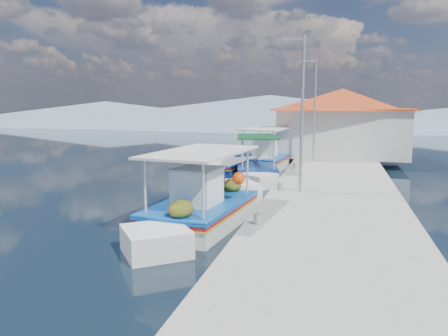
# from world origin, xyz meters

# --- Properties ---
(ground) EXTENTS (160.00, 160.00, 0.00)m
(ground) POSITION_xyz_m (0.00, 0.00, 0.00)
(ground) COLOR black
(ground) RESTS_ON ground
(quay) EXTENTS (5.00, 44.00, 0.50)m
(quay) POSITION_xyz_m (5.90, 6.00, 0.25)
(quay) COLOR #AAA89F
(quay) RESTS_ON ground
(bollards) EXTENTS (0.20, 17.20, 0.30)m
(bollards) POSITION_xyz_m (3.80, 5.25, 0.65)
(bollards) COLOR #A5A8AD
(bollards) RESTS_ON quay
(main_caique) EXTENTS (3.01, 8.21, 2.72)m
(main_caique) POSITION_xyz_m (1.74, -1.77, 0.52)
(main_caique) COLOR white
(main_caique) RESTS_ON ground
(caique_green_canopy) EXTENTS (2.97, 6.55, 2.51)m
(caique_green_canopy) POSITION_xyz_m (1.91, 7.34, 0.37)
(caique_green_canopy) COLOR white
(caique_green_canopy) RESTS_ON ground
(caique_blue_hull) EXTENTS (2.67, 6.70, 1.21)m
(caique_blue_hull) POSITION_xyz_m (0.02, 8.15, 0.33)
(caique_blue_hull) COLOR navy
(caique_blue_hull) RESTS_ON ground
(caique_far) EXTENTS (2.87, 7.77, 2.74)m
(caique_far) POSITION_xyz_m (1.80, 10.96, 0.51)
(caique_far) COLOR white
(caique_far) RESTS_ON ground
(harbor_building) EXTENTS (10.49, 10.49, 4.40)m
(harbor_building) POSITION_xyz_m (6.20, 15.00, 2.78)
(harbor_building) COLOR silver
(harbor_building) RESTS_ON quay
(lamp_post_near) EXTENTS (1.21, 0.14, 6.00)m
(lamp_post_near) POSITION_xyz_m (4.51, 2.00, 3.85)
(lamp_post_near) COLOR #A5A8AD
(lamp_post_near) RESTS_ON quay
(lamp_post_far) EXTENTS (1.21, 0.14, 6.00)m
(lamp_post_far) POSITION_xyz_m (4.51, 11.00, 3.85)
(lamp_post_far) COLOR #A5A8AD
(lamp_post_far) RESTS_ON quay
(mountain_ridge) EXTENTS (171.40, 96.00, 5.50)m
(mountain_ridge) POSITION_xyz_m (6.54, 56.00, 2.04)
(mountain_ridge) COLOR gray
(mountain_ridge) RESTS_ON ground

